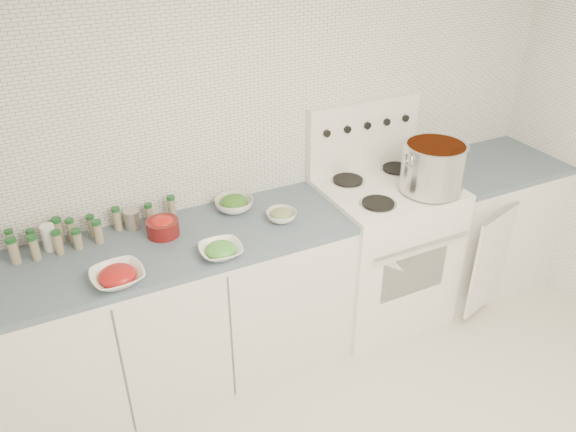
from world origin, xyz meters
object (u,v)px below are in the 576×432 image
object	(u,v)px
stove	(381,247)
bowl_snowpea	(221,250)
stock_pot	(433,165)
bowl_tomato	(117,276)

from	to	relation	value
stove	bowl_snowpea	distance (m)	1.22
stove	stock_pot	distance (m)	0.65
stove	bowl_tomato	size ratio (longest dim) A/B	5.33
stove	bowl_snowpea	size ratio (longest dim) A/B	6.17
bowl_tomato	stove	bearing A→B (deg)	7.19
stock_pot	bowl_tomato	size ratio (longest dim) A/B	1.50
stove	bowl_snowpea	xyz separation A→B (m)	(-1.12, -0.21, 0.43)
stock_pot	bowl_tomato	distance (m)	1.80
stove	stock_pot	xyz separation A→B (m)	(0.18, -0.17, 0.60)
stock_pot	bowl_snowpea	bearing A→B (deg)	-178.32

